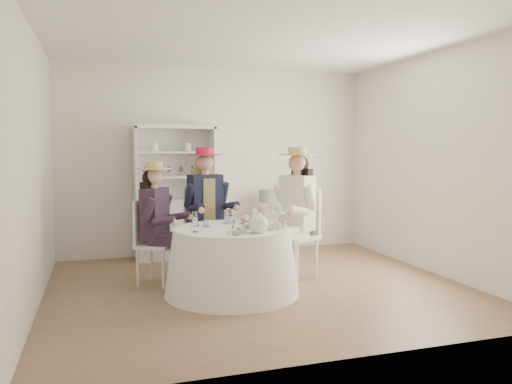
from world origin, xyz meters
name	(u,v)px	position (x,y,z in m)	size (l,w,h in m)	color
ground	(259,287)	(0.00, 0.00, 0.00)	(4.50, 4.50, 0.00)	brown
ceiling	(259,38)	(0.00, 0.00, 2.70)	(4.50, 4.50, 0.00)	white
wall_back	(217,161)	(0.00, 2.00, 1.35)	(4.50, 4.50, 0.00)	silver
wall_front	(346,174)	(0.00, -2.00, 1.35)	(4.50, 4.50, 0.00)	silver
wall_left	(34,168)	(-2.25, 0.00, 1.35)	(4.50, 4.50, 0.00)	silver
wall_right	(434,163)	(2.25, 0.00, 1.35)	(4.50, 4.50, 0.00)	silver
tea_table	(232,261)	(-0.34, -0.14, 0.35)	(1.42, 1.42, 0.70)	white
hutch	(176,211)	(-0.65, 1.76, 0.66)	(1.26, 0.85, 1.85)	silver
side_table	(268,230)	(0.70, 1.73, 0.33)	(0.42, 0.42, 0.66)	silver
hatbox	(268,199)	(0.70, 1.73, 0.79)	(0.27, 0.27, 0.27)	black
guest_left	(157,216)	(-1.05, 0.47, 0.78)	(0.59, 0.56, 1.38)	silver
guest_mid	(206,203)	(-0.42, 0.80, 0.87)	(0.58, 0.62, 1.54)	silver
guest_right	(295,205)	(0.52, 0.22, 0.87)	(0.66, 0.60, 1.55)	silver
spare_chair	(217,227)	(-0.20, 1.19, 0.51)	(0.55, 0.55, 0.94)	silver
teacup_a	(207,224)	(-0.58, -0.02, 0.73)	(0.08, 0.08, 0.07)	white
teacup_b	(228,221)	(-0.31, 0.14, 0.74)	(0.08, 0.08, 0.07)	white
teacup_c	(250,221)	(-0.10, 0.03, 0.74)	(0.09, 0.09, 0.07)	white
flower_bowl	(254,225)	(-0.12, -0.19, 0.73)	(0.23, 0.23, 0.06)	white
flower_arrangement	(250,221)	(-0.17, -0.23, 0.78)	(0.16, 0.17, 0.06)	#D16892
table_teapot	(259,224)	(-0.17, -0.53, 0.79)	(0.28, 0.20, 0.21)	white
sandwich_plate	(239,232)	(-0.36, -0.49, 0.72)	(0.23, 0.23, 0.05)	white
cupcake_stand	(276,220)	(0.08, -0.34, 0.79)	(0.25, 0.25, 0.24)	white
stemware_set	(232,221)	(-0.34, -0.14, 0.78)	(0.92, 0.96, 0.15)	white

